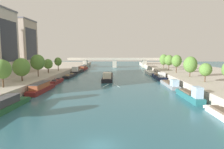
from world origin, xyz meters
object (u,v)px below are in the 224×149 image
tree_left_third (2,69)px  tree_right_by_lamp (190,65)px  moored_boat_right_lone (190,95)px  tree_right_second (169,60)px  moored_boat_left_midway (3,106)px  tree_left_past_mid (48,64)px  moored_boat_left_second (77,71)px  tree_right_end_of_row (164,60)px  tree_left_distant (38,62)px  moored_boat_right_end (159,76)px  tree_left_midway (21,67)px  tree_right_third (205,70)px  tree_left_end_of_row (58,62)px  barge_midriver (108,77)px  moored_boat_left_gap_after (70,76)px  moored_boat_left_lone (41,88)px  moored_boat_left_near (84,68)px  tree_right_midway (177,61)px  moored_boat_right_second (170,84)px  moored_boat_right_near (150,72)px  moored_boat_left_downstream (57,81)px

tree_left_third → tree_right_by_lamp: 55.27m
moored_boat_right_lone → tree_right_second: bearing=80.6°
moored_boat_left_midway → tree_left_past_mid: bearing=99.3°
moored_boat_left_second → tree_right_end_of_row: size_ratio=2.30×
tree_left_distant → moored_boat_right_end: bearing=17.0°
moored_boat_right_lone → moored_boat_left_midway: bearing=-165.6°
moored_boat_right_lone → moored_boat_left_second: bearing=124.7°
tree_left_midway → tree_right_second: tree_right_second is taller
tree_left_past_mid → tree_right_second: bearing=16.3°
moored_boat_left_midway → tree_right_third: size_ratio=2.81×
tree_right_by_lamp → tree_left_midway: bearing=-168.7°
moored_boat_left_second → tree_right_by_lamp: bearing=-35.8°
moored_boat_left_midway → moored_boat_right_end: 57.20m
moored_boat_right_end → tree_left_third: tree_left_third is taller
tree_left_third → tree_left_end_of_row: size_ratio=1.11×
barge_midriver → moored_boat_left_gap_after: size_ratio=1.60×
moored_boat_left_lone → moored_boat_left_near: size_ratio=1.00×
moored_boat_right_end → tree_right_midway: (6.88, 0.17, 6.26)m
moored_boat_left_midway → tree_left_third: tree_left_third is taller
moored_boat_left_second → tree_right_third: 62.94m
moored_boat_left_gap_after → tree_left_past_mid: size_ratio=2.52×
barge_midriver → tree_right_third: tree_right_third is taller
moored_boat_right_second → moored_boat_right_near: moored_boat_right_second is taller
moored_boat_left_midway → tree_left_past_mid: size_ratio=2.64×
moored_boat_left_second → tree_right_third: size_ratio=3.13×
moored_boat_left_downstream → tree_left_past_mid: bearing=124.1°
barge_midriver → tree_left_distant: size_ratio=3.00×
barge_midriver → tree_right_midway: size_ratio=3.12×
moored_boat_left_near → moored_boat_right_near: (36.84, -19.49, -0.43)m
moored_boat_left_midway → tree_left_midway: bearing=108.6°
moored_boat_left_gap_after → tree_right_midway: 44.78m
moored_boat_right_second → moored_boat_left_gap_after: bearing=150.2°
tree_right_second → tree_left_distant: bearing=-153.2°
moored_boat_left_midway → tree_right_third: (45.18, 19.99, 4.84)m
moored_boat_right_end → tree_left_midway: 50.21m
tree_left_distant → tree_left_past_mid: (-0.55, 10.75, -1.28)m
moored_boat_right_near → tree_right_third: bearing=-78.8°
moored_boat_left_lone → tree_left_midway: tree_left_midway is taller
tree_right_third → barge_midriver: bearing=143.1°
moored_boat_left_near → tree_right_midway: 58.23m
moored_boat_left_midway → moored_boat_left_lone: (0.05, 16.91, 0.02)m
moored_boat_right_lone → tree_left_midway: 45.66m
tree_right_end_of_row → tree_left_past_mid: bearing=-152.7°
tree_left_third → tree_right_by_lamp: size_ratio=0.96×
moored_boat_left_near → tree_left_midway: bearing=-96.6°
tree_left_third → tree_right_midway: tree_right_midway is taller
moored_boat_left_lone → tree_right_by_lamp: 47.50m
moored_boat_right_second → tree_left_past_mid: tree_left_past_mid is taller
moored_boat_right_lone → moored_boat_right_second: size_ratio=0.86×
tree_left_past_mid → tree_left_third: bearing=-89.1°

